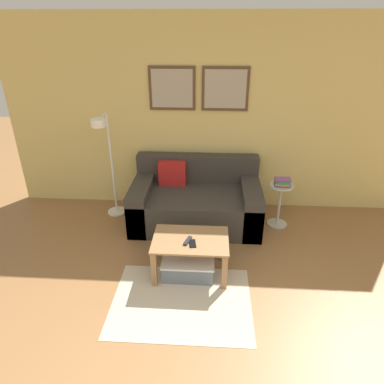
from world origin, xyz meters
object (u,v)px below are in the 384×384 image
couch (196,201)px  floor_lamp (107,157)px  remote_control (188,241)px  storage_bin (189,265)px  cell_phone (192,243)px  book_stack (282,182)px  coffee_table (191,246)px  side_table (280,201)px

couch → floor_lamp: floor_lamp is taller
floor_lamp → remote_control: 1.62m
storage_bin → cell_phone: (0.05, -0.07, 0.32)m
floor_lamp → remote_control: (1.10, -1.09, -0.47)m
storage_bin → book_stack: size_ratio=2.71×
coffee_table → floor_lamp: (-1.12, 1.05, 0.57)m
coffee_table → cell_phone: size_ratio=5.57×
storage_bin → side_table: (1.11, 1.05, 0.24)m
side_table → book_stack: 0.28m
floor_lamp → book_stack: floor_lamp is taller
coffee_table → cell_phone: cell_phone is taller
side_table → couch: bearing=177.6°
storage_bin → book_stack: 1.60m
couch → cell_phone: bearing=-88.7°
side_table → book_stack: bearing=-93.9°
floor_lamp → coffee_table: bearing=-43.0°
couch → cell_phone: size_ratio=11.79×
couch → floor_lamp: bearing=-178.2°
coffee_table → side_table: (1.08, 1.04, 0.01)m
side_table → cell_phone: size_ratio=4.11×
couch → coffee_table: (0.00, -1.08, 0.05)m
couch → floor_lamp: 1.28m
cell_phone → couch: bearing=82.9°
couch → floor_lamp: size_ratio=1.16×
couch → side_table: couch is taller
floor_lamp → couch: bearing=1.8°
coffee_table → side_table: side_table is taller
storage_bin → side_table: side_table is taller
floor_lamp → remote_control: bearing=-44.9°
storage_bin → floor_lamp: size_ratio=0.39×
coffee_table → floor_lamp: floor_lamp is taller
storage_bin → remote_control: size_ratio=3.64×
remote_control → storage_bin: bearing=100.6°
floor_lamp → side_table: size_ratio=2.46×
coffee_table → side_table: 1.50m
floor_lamp → cell_phone: floor_lamp is taller
storage_bin → cell_phone: 0.33m
couch → book_stack: couch is taller
remote_control → cell_phone: bearing=-18.0°
floor_lamp → side_table: floor_lamp is taller
side_table → remote_control: (-1.11, -1.09, 0.09)m
remote_control → cell_phone: remote_control is taller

